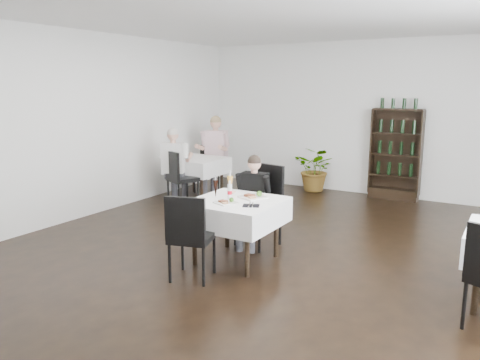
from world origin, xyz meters
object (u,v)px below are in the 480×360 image
at_px(potted_tree, 316,169).
at_px(wine_shelf, 396,155).
at_px(main_table, 236,212).
at_px(diner_main, 252,194).

bearing_deg(potted_tree, wine_shelf, 4.25).
distance_m(wine_shelf, main_table, 4.41).
bearing_deg(diner_main, main_table, -81.01).
xyz_separation_m(main_table, potted_tree, (-0.64, 4.20, -0.16)).
height_order(main_table, diner_main, diner_main).
relative_size(wine_shelf, diner_main, 1.41).
bearing_deg(wine_shelf, potted_tree, -175.75).
height_order(wine_shelf, main_table, wine_shelf).
distance_m(wine_shelf, diner_main, 3.88).
bearing_deg(potted_tree, diner_main, -81.41).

